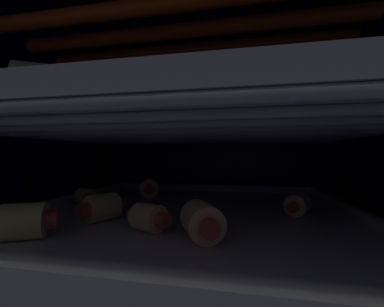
{
  "coord_description": "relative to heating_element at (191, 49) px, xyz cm",
  "views": [
    {
      "loc": [
        7.03,
        -32.94,
        16.65
      ],
      "look_at": [
        0.0,
        0.79,
        16.82
      ],
      "focal_mm": 23.79,
      "sensor_mm": 36.0,
      "label": 1
    }
  ],
  "objects": [
    {
      "name": "oven_ceiling",
      "position": [
        0.0,
        0.0,
        3.09
      ],
      "size": [
        52.22,
        49.56,
        1.2
      ],
      "primitive_type": "cube",
      "color": "#0C1138"
    },
    {
      "name": "ground_plane",
      "position": [
        0.0,
        0.0,
        -31.26
      ],
      "size": [
        52.22,
        49.56,
        1.2
      ],
      "primitive_type": "cube",
      "color": "#0C1138"
    },
    {
      "name": "pig_in_blanket_upper_1",
      "position": [
        12.23,
        16.16,
        -8.5
      ],
      "size": [
        4.26,
        5.02,
        3.37
      ],
      "rotation": [
        0.0,
        0.0,
        0.39
      ],
      "color": "#D5C67A",
      "rests_on": "baking_tray_upper"
    },
    {
      "name": "oven_rack_lower",
      "position": [
        0.0,
        0.0,
        -23.05
      ],
      "size": [
        47.59,
        46.21,
        0.72
      ],
      "color": "#B7B7BC"
    },
    {
      "name": "pig_in_blanket_upper_7",
      "position": [
        -7.73,
        -16.63,
        -8.7
      ],
      "size": [
        6.04,
        4.61,
        2.96
      ],
      "rotation": [
        0.0,
        0.0,
        2.12
      ],
      "color": "#DBBC81",
      "rests_on": "baking_tray_upper"
    },
    {
      "name": "oven_rack_upper",
      "position": [
        0.0,
        -0.0,
        -11.2
      ],
      "size": [
        47.67,
        46.21,
        0.8
      ],
      "color": "#B7B7BC"
    },
    {
      "name": "pig_in_blanket_upper_0",
      "position": [
        14.58,
        -6.22,
        -8.59
      ],
      "size": [
        5.7,
        4.25,
        3.19
      ],
      "rotation": [
        0.0,
        0.0,
        1.97
      ],
      "color": "#DABC82",
      "rests_on": "baking_tray_upper"
    },
    {
      "name": "pig_in_blanket_upper_4",
      "position": [
        4.97,
        11.24,
        -8.69
      ],
      "size": [
        4.05,
        4.85,
        2.98
      ],
      "rotation": [
        0.0,
        0.0,
        5.85
      ],
      "color": "#E9B171",
      "rests_on": "baking_tray_upper"
    },
    {
      "name": "oven_wall_back",
      "position": [
        0.0,
        24.18,
        -14.09
      ],
      "size": [
        52.22,
        1.2,
        33.15
      ],
      "primitive_type": "cube",
      "color": "#0C1138",
      "rests_on": "ground_plane"
    },
    {
      "name": "pig_in_blanket_lower_4",
      "position": [
        3.27,
        -10.53,
        -19.93
      ],
      "size": [
        4.63,
        5.98,
        3.28
      ],
      "rotation": [
        0.0,
        0.0,
        3.56
      ],
      "color": "#EAB778",
      "rests_on": "baking_tray_lower"
    },
    {
      "name": "pig_in_blanket_upper_5",
      "position": [
        4.38,
        -13.28,
        -8.51
      ],
      "size": [
        5.37,
        5.18,
        3.34
      ],
      "rotation": [
        0.0,
        0.0,
        0.83
      ],
      "color": "#E0B26D",
      "rests_on": "baking_tray_upper"
    },
    {
      "name": "baking_tray_lower",
      "position": [
        0.0,
        0.0,
        -22.04
      ],
      "size": [
        40.95,
        41.92,
        2.27
      ],
      "color": "silver",
      "rests_on": "oven_rack_lower"
    },
    {
      "name": "pig_in_blanket_upper_2",
      "position": [
        -10.49,
        12.91,
        -8.64
      ],
      "size": [
        3.63,
        5.39,
        3.09
      ],
      "rotation": [
        0.0,
        0.0,
        2.96
      ],
      "color": "#E0B371",
      "rests_on": "baking_tray_upper"
    },
    {
      "name": "pig_in_blanket_lower_3",
      "position": [
        -12.25,
        -13.78,
        -19.95
      ],
      "size": [
        5.57,
        4.46,
        3.24
      ],
      "rotation": [
        0.0,
        0.0,
        5.19
      ],
      "color": "#DBC174",
      "rests_on": "baking_tray_lower"
    },
    {
      "name": "pig_in_blanket_upper_6",
      "position": [
        -1.27,
        -14.1,
        -8.55
      ],
      "size": [
        5.36,
        3.31,
        3.26
      ],
      "rotation": [
        0.0,
        0.0,
        4.73
      ],
      "color": "#E0C276",
      "rests_on": "baking_tray_upper"
    },
    {
      "name": "baking_tray_upper",
      "position": [
        0.0,
        0.0,
        -10.38
      ],
      "size": [
        40.95,
        41.92,
        1.75
      ],
      "color": "silver",
      "rests_on": "oven_rack_upper"
    },
    {
      "name": "pig_in_blanket_lower_2",
      "position": [
        -2.3,
        -9.23,
        -20.22
      ],
      "size": [
        5.14,
        3.64,
        2.71
      ],
      "rotation": [
        0.0,
        0.0,
        1.15
      ],
      "color": "#E7BB7A",
      "rests_on": "baking_tray_lower"
    },
    {
      "name": "oven_wall_left",
      "position": [
        -25.51,
        0.0,
        -14.09
      ],
      "size": [
        1.2,
        47.16,
        33.15
      ],
      "primitive_type": "cube",
      "color": "#0C1138",
      "rests_on": "ground_plane"
    },
    {
      "name": "pig_in_blanket_lower_0",
      "position": [
        -9.04,
        -6.5,
        -20.03
      ],
      "size": [
        4.29,
        5.84,
        3.08
      ],
      "rotation": [
        0.0,
        0.0,
        2.66
      ],
      "color": "#E4C382",
      "rests_on": "baking_tray_lower"
    },
    {
      "name": "pig_in_blanket_lower_5",
      "position": [
        -9.75,
        10.19,
        -19.92
      ],
      "size": [
        4.22,
        4.99,
        3.3
      ],
      "rotation": [
        0.0,
        0.0,
        0.34
      ],
      "color": "#E1C085",
      "rests_on": "baking_tray_lower"
    },
    {
      "name": "pig_in_blanket_lower_1",
      "position": [
        -16.6,
        1.48,
        -20.32
      ],
      "size": [
        4.32,
        3.72,
        2.5
      ],
      "rotation": [
        0.0,
        0.0,
        4.1
      ],
      "color": "#D8C184",
      "rests_on": "baking_tray_lower"
    },
    {
      "name": "pig_in_blanket_upper_3",
      "position": [
        9.31,
        -0.96,
        -8.94
      ],
      "size": [
        4.52,
        4.41,
        2.48
      ],
      "rotation": [
        0.0,
        0.0,
        3.95
      ],
      "color": "#E0B474",
      "rests_on": "baking_tray_upper"
    },
    {
      "name": "pig_in_blanket_upper_8",
      "position": [
        14.19,
        4.05,
        -8.79
      ],
      "size": [
        4.15,
        5.01,
        2.78
      ],
      "rotation": [
        0.0,
        0.0,
        5.68
      ],
      "color": "#D5B37A",
      "rests_on": "baking_tray_upper"
    },
    {
      "name": "heating_element",
      "position": [
        0.0,
        0.0,
        0.0
      ],
      "size": [
        39.85,
        22.42,
        1.68
      ],
      "color": "#F25919"
    },
    {
      "name": "pig_in_blanket_lower_6",
      "position": [
        13.54,
        0.96,
        -20.25
      ],
      "size": [
        3.78,
        5.36,
        2.65
      ],
      "rotation": [
        0.0,
        0.0,
        2.7
      ],
      "color": "#E5C483",
      "rests_on": "baking_tray_lower"
    }
  ]
}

